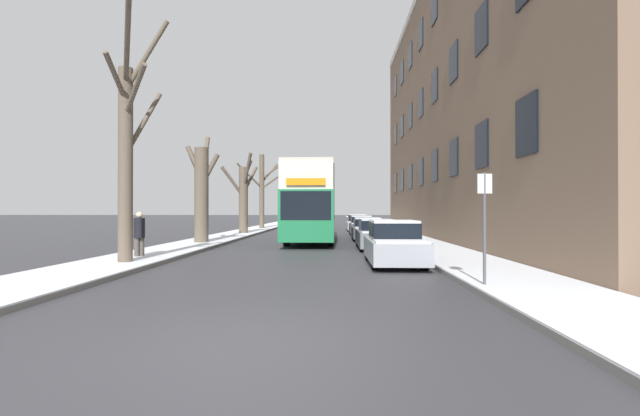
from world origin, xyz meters
name	(u,v)px	position (x,y,z in m)	size (l,w,h in m)	color
ground_plane	(236,344)	(0.00, 0.00, 0.00)	(320.00, 320.00, 0.00)	#38383D
sidewalk_left	(283,223)	(-5.76, 53.00, 0.08)	(2.75, 130.00, 0.16)	slate
sidewalk_right	(367,223)	(5.76, 53.00, 0.08)	(2.75, 130.00, 0.16)	slate
terrace_facade_right	(501,100)	(11.63, 21.04, 8.63)	(9.10, 35.69, 17.25)	#7A604C
bare_tree_left_0	(127,150)	(-5.34, 7.76, 3.76)	(1.63, 4.07, 8.03)	brown
bare_tree_left_1	(202,191)	(-5.65, 16.42, 2.85)	(1.87, 2.54, 6.01)	brown
bare_tree_left_2	(243,196)	(-5.38, 25.49, 2.85)	(2.41, 2.72, 5.94)	brown
bare_tree_left_3	(262,189)	(-5.45, 34.00, 3.77)	(3.87, 4.09, 7.04)	brown
double_decker_bus	(312,200)	(0.01, 19.12, 2.41)	(2.61, 10.86, 4.26)	#1E7A47
parked_car_0	(394,244)	(3.32, 8.58, 0.68)	(1.74, 4.04, 1.48)	#9EA3AD
parked_car_1	(377,235)	(3.32, 14.58, 0.65)	(1.80, 4.56, 1.39)	slate
parked_car_2	(367,230)	(3.32, 20.31, 0.64)	(1.83, 3.92, 1.37)	#474C56
parked_car_3	(361,226)	(3.32, 26.32, 0.66)	(1.74, 4.01, 1.42)	#474C56
parked_car_4	(357,223)	(3.32, 31.77, 0.67)	(1.78, 4.53, 1.46)	silver
oncoming_van	(306,215)	(-1.39, 35.47, 1.33)	(2.09, 4.83, 2.48)	#333842
pedestrian_left_sidewalk	(139,234)	(-5.73, 9.47, 0.97)	(0.38, 0.38, 1.76)	#4C4742
street_sign_post	(485,223)	(4.69, 3.92, 1.52)	(0.32, 0.07, 2.66)	#4C4F54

